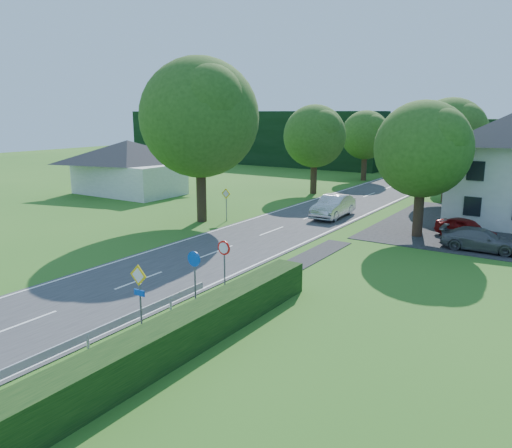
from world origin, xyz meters
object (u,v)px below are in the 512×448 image
Objects in this scene: motorcycle at (339,203)px; parked_car_grey at (481,240)px; streetlight at (423,164)px; parked_car_red at (465,229)px; parked_car_silver_a at (487,216)px; parasol at (506,210)px; moving_car at (333,206)px.

parked_car_grey reaches higher than motorcycle.
parked_car_red is (3.18, -1.16, -3.77)m from streetlight.
parasol is (1.08, 0.84, 0.41)m from parked_car_silver_a.
streetlight is 7.48m from moving_car.
parked_car_grey is (11.91, -7.11, 0.13)m from motorcycle.
parked_car_silver_a is (11.09, 0.43, 0.15)m from motorcycle.
parked_car_silver_a is (0.46, 5.20, -0.00)m from parked_car_red.
streetlight is 5.06m from parked_car_red.
parked_car_red is at bearing -19.98° from streetlight.
streetlight reaches higher than moving_car.
streetlight is 9.16m from motorcycle.
streetlight reaches higher than parked_car_silver_a.
parked_car_silver_a is 0.91× the size of parked_car_grey.
parasol is (12.17, 1.27, 0.56)m from motorcycle.
motorcycle is at bearing 91.98° from parked_car_red.
motorcycle is 12.24m from parasol.
streetlight is at bearing -134.02° from parasol.
streetlight is 1.58× the size of moving_car.
streetlight is 6.82m from parked_car_grey.
parked_car_grey is 1.85× the size of parasol.
moving_car is at bearing -58.13° from motorcycle.
parasol is (1.53, 6.04, 0.40)m from parked_car_red.
streetlight is at bearing -9.65° from motorcycle.
streetlight is 2.08× the size of parked_car_red.
parasol is at bearing 19.64° from moving_car.
moving_car is 9.86m from parked_car_red.
parked_car_grey is at bearing -38.13° from streetlight.
motorcycle is (-0.90, 3.20, -0.33)m from moving_car.
motorcycle is 0.48× the size of parked_car_silver_a.
streetlight is 6.62m from parked_car_silver_a.
moving_car reaches higher than parked_car_grey.
parked_car_red is at bearing 173.80° from parked_car_silver_a.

